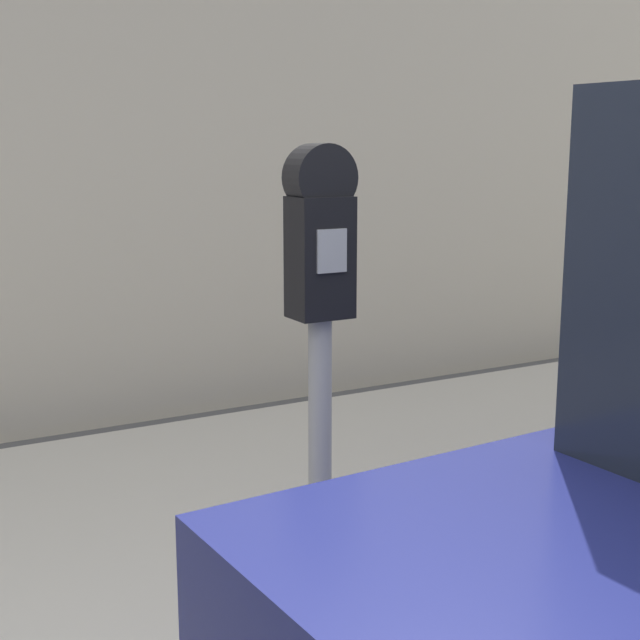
% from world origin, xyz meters
% --- Properties ---
extents(sidewalk, '(24.00, 2.80, 0.12)m').
position_xyz_m(sidewalk, '(0.00, 2.20, 0.06)').
color(sidewalk, '#BCB7AD').
rests_on(sidewalk, ground_plane).
extents(parking_meter, '(0.20, 0.14, 1.57)m').
position_xyz_m(parking_meter, '(0.56, 1.20, 1.20)').
color(parking_meter, gray).
rests_on(parking_meter, sidewalk).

